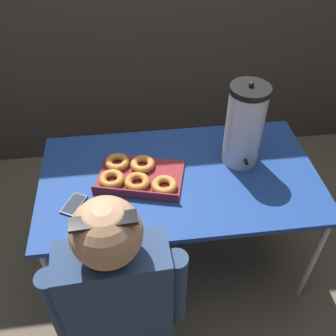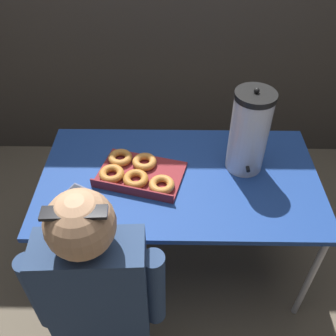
{
  "view_description": "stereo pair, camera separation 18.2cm",
  "coord_description": "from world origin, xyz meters",
  "px_view_note": "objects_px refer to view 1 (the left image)",
  "views": [
    {
      "loc": [
        -0.22,
        -1.33,
        2.0
      ],
      "look_at": [
        -0.06,
        0.0,
        0.76
      ],
      "focal_mm": 40.0,
      "sensor_mm": 36.0,
      "label": 1
    },
    {
      "loc": [
        -0.04,
        -1.34,
        2.0
      ],
      "look_at": [
        -0.06,
        0.0,
        0.76
      ],
      "focal_mm": 40.0,
      "sensor_mm": 36.0,
      "label": 2
    }
  ],
  "objects_px": {
    "coffee_urn": "(244,126)",
    "cell_phone": "(74,204)",
    "donut_box": "(137,176)",
    "person_seated": "(120,310)"
  },
  "relations": [
    {
      "from": "coffee_urn",
      "to": "cell_phone",
      "type": "distance_m",
      "value": 0.89
    },
    {
      "from": "coffee_urn",
      "to": "cell_phone",
      "type": "relative_size",
      "value": 3.01
    },
    {
      "from": "donut_box",
      "to": "coffee_urn",
      "type": "xyz_separation_m",
      "value": [
        0.54,
        0.09,
        0.19
      ]
    },
    {
      "from": "donut_box",
      "to": "person_seated",
      "type": "xyz_separation_m",
      "value": [
        -0.11,
        -0.61,
        -0.14
      ]
    },
    {
      "from": "cell_phone",
      "to": "person_seated",
      "type": "distance_m",
      "value": 0.53
    },
    {
      "from": "person_seated",
      "to": "donut_box",
      "type": "bearing_deg",
      "value": -103.03
    },
    {
      "from": "donut_box",
      "to": "cell_phone",
      "type": "relative_size",
      "value": 3.12
    },
    {
      "from": "donut_box",
      "to": "cell_phone",
      "type": "bearing_deg",
      "value": -141.08
    },
    {
      "from": "donut_box",
      "to": "coffee_urn",
      "type": "relative_size",
      "value": 1.04
    },
    {
      "from": "donut_box",
      "to": "cell_phone",
      "type": "xyz_separation_m",
      "value": [
        -0.3,
        -0.13,
        -0.02
      ]
    }
  ]
}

